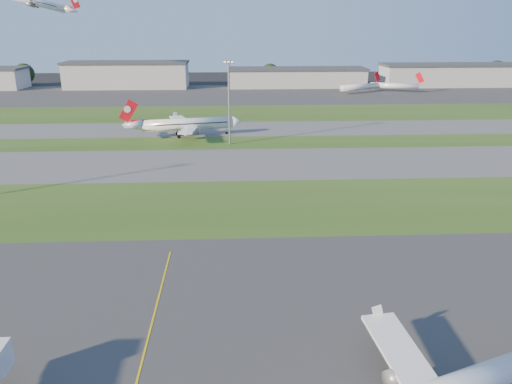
{
  "coord_description": "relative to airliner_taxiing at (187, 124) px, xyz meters",
  "views": [
    {
      "loc": [
        15.63,
        -46.74,
        36.67
      ],
      "look_at": [
        19.94,
        40.18,
        7.0
      ],
      "focal_mm": 35.0,
      "sensor_mm": 36.0,
      "label": 1
    }
  ],
  "objects": [
    {
      "name": "tree_east",
      "position": [
        114.35,
        146.52,
        2.04
      ],
      "size": [
        10.45,
        10.45,
        11.4
      ],
      "color": "black",
      "rests_on": "ground"
    },
    {
      "name": "mini_jet_near",
      "position": [
        85.39,
        105.79,
        -0.84
      ],
      "size": [
        25.7,
        15.69,
        9.48
      ],
      "rotation": [
        0.0,
        0.0,
        0.52
      ],
      "color": "white",
      "rests_on": "ground"
    },
    {
      "name": "ground",
      "position": [
        -0.65,
        -120.48,
        -4.12
      ],
      "size": [
        700.0,
        700.0,
        0.0
      ],
      "primitive_type": "plane",
      "color": "black",
      "rests_on": "ground"
    },
    {
      "name": "tree_far_east",
      "position": [
        184.35,
        150.52,
        3.34
      ],
      "size": [
        12.65,
        12.65,
        13.8
      ],
      "color": "black",
      "rests_on": "ground"
    },
    {
      "name": "light_mast_centre",
      "position": [
        14.35,
        -12.48,
        10.69
      ],
      "size": [
        3.2,
        0.7,
        25.8
      ],
      "color": "gray",
      "rests_on": "ground"
    },
    {
      "name": "mini_jet_far",
      "position": [
        106.0,
        109.74,
        -0.84
      ],
      "size": [
        27.34,
        12.25,
        9.48
      ],
      "rotation": [
        0.0,
        0.0,
        -0.36
      ],
      "color": "white",
      "rests_on": "ground"
    },
    {
      "name": "grass_strip_c",
      "position": [
        -0.65,
        44.52,
        -4.12
      ],
      "size": [
        300.0,
        40.0,
        0.01
      ],
      "primitive_type": "cube",
      "color": "#2A4918",
      "rests_on": "ground"
    },
    {
      "name": "apron_near",
      "position": [
        -0.65,
        -120.48,
        -4.12
      ],
      "size": [
        300.0,
        70.0,
        0.01
      ],
      "primitive_type": "cube",
      "color": "#333335",
      "rests_on": "ground"
    },
    {
      "name": "taxiway_a",
      "position": [
        -0.65,
        -35.48,
        -4.12
      ],
      "size": [
        300.0,
        32.0,
        0.01
      ],
      "primitive_type": "cube",
      "color": "#515154",
      "rests_on": "ground"
    },
    {
      "name": "grass_strip_b",
      "position": [
        -0.65,
        -10.48,
        -4.12
      ],
      "size": [
        300.0,
        18.0,
        0.01
      ],
      "primitive_type": "cube",
      "color": "#2A4918",
      "rests_on": "ground"
    },
    {
      "name": "airliner_taxiing",
      "position": [
        0.0,
        0.0,
        0.0
      ],
      "size": [
        37.25,
        31.3,
        11.74
      ],
      "rotation": [
        0.0,
        0.0,
        3.34
      ],
      "color": "white",
      "rests_on": "ground"
    },
    {
      "name": "airliner_departing",
      "position": [
        -80.31,
        98.91,
        41.98
      ],
      "size": [
        35.46,
        29.82,
        11.15
      ],
      "rotation": [
        0.0,
        0.0,
        0.18
      ],
      "color": "white"
    },
    {
      "name": "tree_mid_west",
      "position": [
        -20.65,
        145.52,
        1.71
      ],
      "size": [
        9.9,
        9.9,
        10.8
      ],
      "color": "black",
      "rests_on": "ground"
    },
    {
      "name": "grass_strip_a",
      "position": [
        -0.65,
        -68.48,
        -4.12
      ],
      "size": [
        300.0,
        34.0,
        0.01
      ],
      "primitive_type": "cube",
      "color": "#2A4918",
      "rests_on": "ground"
    },
    {
      "name": "yellow_line",
      "position": [
        4.35,
        -120.48,
        -4.12
      ],
      "size": [
        0.25,
        60.0,
        0.02
      ],
      "primitive_type": "cube",
      "color": "gold",
      "rests_on": "ground"
    },
    {
      "name": "tree_west",
      "position": [
        -110.65,
        149.52,
        3.02
      ],
      "size": [
        12.1,
        12.1,
        13.2
      ],
      "color": "black",
      "rests_on": "ground"
    },
    {
      "name": "hangar_west",
      "position": [
        -45.65,
        134.52,
        3.52
      ],
      "size": [
        71.4,
        23.0,
        15.2
      ],
      "color": "#9FA1A7",
      "rests_on": "ground"
    },
    {
      "name": "taxiway_b",
      "position": [
        -0.65,
        11.52,
        -4.12
      ],
      "size": [
        300.0,
        26.0,
        0.01
      ],
      "primitive_type": "cube",
      "color": "#515154",
      "rests_on": "ground"
    },
    {
      "name": "tree_mid_east",
      "position": [
        39.35,
        148.52,
        2.69
      ],
      "size": [
        11.55,
        11.55,
        12.6
      ],
      "color": "black",
      "rests_on": "ground"
    },
    {
      "name": "hangar_far_east",
      "position": [
        154.35,
        134.52,
        2.51
      ],
      "size": [
        96.9,
        23.0,
        13.2
      ],
      "color": "#9FA1A7",
      "rests_on": "ground"
    },
    {
      "name": "hangar_east",
      "position": [
        54.35,
        134.52,
        1.51
      ],
      "size": [
        81.6,
        23.0,
        11.2
      ],
      "color": "#9FA1A7",
      "rests_on": "ground"
    },
    {
      "name": "apron_far",
      "position": [
        -0.65,
        104.52,
        -4.12
      ],
      "size": [
        400.0,
        80.0,
        0.01
      ],
      "primitive_type": "cube",
      "color": "#333335",
      "rests_on": "ground"
    }
  ]
}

